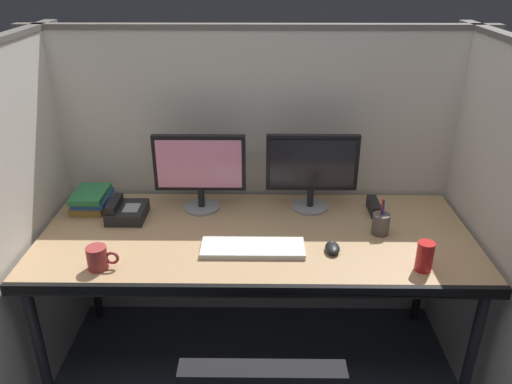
# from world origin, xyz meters

# --- Properties ---
(cubicle_partition_rear) EXTENTS (2.21, 0.06, 1.57)m
(cubicle_partition_rear) POSITION_xyz_m (0.00, 0.74, 0.79)
(cubicle_partition_rear) COLOR beige
(cubicle_partition_rear) RESTS_ON ground
(cubicle_partition_left) EXTENTS (0.06, 1.41, 1.57)m
(cubicle_partition_left) POSITION_xyz_m (-0.99, 0.20, 0.79)
(cubicle_partition_left) COLOR beige
(cubicle_partition_left) RESTS_ON ground
(cubicle_partition_right) EXTENTS (0.06, 1.41, 1.57)m
(cubicle_partition_right) POSITION_xyz_m (0.99, 0.20, 0.79)
(cubicle_partition_right) COLOR beige
(cubicle_partition_right) RESTS_ON ground
(desk) EXTENTS (1.90, 0.80, 0.74)m
(desk) POSITION_xyz_m (0.00, 0.29, 0.69)
(desk) COLOR tan
(desk) RESTS_ON ground
(monitor_left) EXTENTS (0.43, 0.17, 0.37)m
(monitor_left) POSITION_xyz_m (-0.27, 0.54, 0.96)
(monitor_left) COLOR gray
(monitor_left) RESTS_ON desk
(monitor_right) EXTENTS (0.43, 0.17, 0.37)m
(monitor_right) POSITION_xyz_m (0.26, 0.55, 0.96)
(monitor_right) COLOR gray
(monitor_right) RESTS_ON desk
(keyboard_main) EXTENTS (0.43, 0.15, 0.02)m
(keyboard_main) POSITION_xyz_m (-0.01, 0.16, 0.75)
(keyboard_main) COLOR silver
(keyboard_main) RESTS_ON desk
(computer_mouse) EXTENTS (0.06, 0.10, 0.04)m
(computer_mouse) POSITION_xyz_m (0.32, 0.16, 0.76)
(computer_mouse) COLOR black
(computer_mouse) RESTS_ON desk
(coffee_mug) EXTENTS (0.13, 0.08, 0.09)m
(coffee_mug) POSITION_xyz_m (-0.61, 0.02, 0.79)
(coffee_mug) COLOR #993333
(coffee_mug) RESTS_ON desk
(pen_cup) EXTENTS (0.08, 0.08, 0.17)m
(pen_cup) POSITION_xyz_m (0.55, 0.31, 0.79)
(pen_cup) COLOR #4C4742
(pen_cup) RESTS_ON desk
(desk_phone) EXTENTS (0.17, 0.19, 0.09)m
(desk_phone) POSITION_xyz_m (-0.61, 0.44, 0.77)
(desk_phone) COLOR black
(desk_phone) RESTS_ON desk
(book_stack) EXTENTS (0.16, 0.23, 0.09)m
(book_stack) POSITION_xyz_m (-0.80, 0.54, 0.79)
(book_stack) COLOR olive
(book_stack) RESTS_ON desk
(red_stapler) EXTENTS (0.04, 0.15, 0.06)m
(red_stapler) POSITION_xyz_m (0.56, 0.51, 0.77)
(red_stapler) COLOR black
(red_stapler) RESTS_ON desk
(soda_can) EXTENTS (0.07, 0.07, 0.12)m
(soda_can) POSITION_xyz_m (0.66, 0.03, 0.80)
(soda_can) COLOR red
(soda_can) RESTS_ON desk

